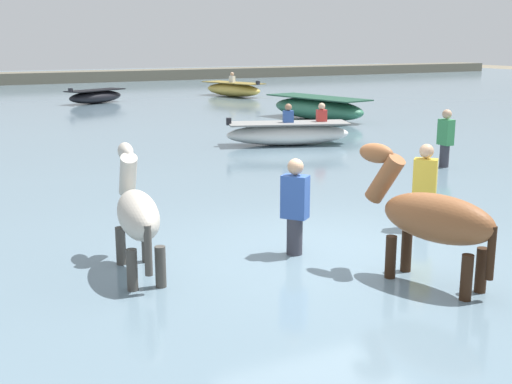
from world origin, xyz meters
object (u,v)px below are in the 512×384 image
at_px(horse_lead_chestnut, 431,221).
at_px(person_wading_close, 424,197).
at_px(boat_distant_east, 96,96).
at_px(person_wading_mid, 295,219).
at_px(boat_near_starboard, 288,133).
at_px(person_spectator_far, 445,145).
at_px(horse_trailing_pinto, 137,217).
at_px(boat_mid_outer, 233,89).
at_px(boat_far_offshore, 317,108).

height_order(horse_lead_chestnut, person_wading_close, horse_lead_chestnut).
bearing_deg(boat_distant_east, person_wading_mid, -98.41).
height_order(horse_lead_chestnut, person_wading_mid, horse_lead_chestnut).
xyz_separation_m(boat_near_starboard, boat_distant_east, (-1.35, 13.69, -0.01)).
height_order(boat_distant_east, person_spectator_far, person_spectator_far).
xyz_separation_m(horse_trailing_pinto, boat_distant_east, (5.10, 21.11, -0.39)).
relative_size(horse_trailing_pinto, boat_mid_outer, 0.50).
bearing_deg(person_spectator_far, boat_far_offshore, 74.45).
bearing_deg(person_spectator_far, horse_trailing_pinto, -157.46).
xyz_separation_m(horse_lead_chestnut, horse_trailing_pinto, (-2.72, 1.82, -0.04)).
bearing_deg(person_wading_mid, horse_trailing_pinto, 172.44).
bearing_deg(person_spectator_far, person_wading_close, -137.16).
bearing_deg(boat_mid_outer, boat_distant_east, -176.82).
relative_size(horse_lead_chestnut, person_wading_mid, 1.16).
distance_m(boat_far_offshore, person_spectator_far, 8.76).
bearing_deg(boat_mid_outer, person_wading_mid, -114.43).
bearing_deg(person_wading_mid, person_spectator_far, 30.83).
bearing_deg(boat_near_starboard, person_wading_close, -106.86).
distance_m(boat_mid_outer, person_wading_close, 22.93).
height_order(boat_far_offshore, person_spectator_far, person_spectator_far).
relative_size(boat_far_offshore, person_wading_close, 2.58).
relative_size(boat_near_starboard, person_wading_mid, 2.04).
bearing_deg(boat_mid_outer, boat_far_offshore, -99.65).
bearing_deg(person_wading_close, boat_near_starboard, 73.14).
relative_size(horse_trailing_pinto, person_wading_close, 1.12).
bearing_deg(boat_distant_east, boat_far_offshore, -61.82).
bearing_deg(person_spectator_far, boat_distant_east, 98.60).
xyz_separation_m(boat_far_offshore, boat_mid_outer, (1.67, 9.80, -0.05)).
xyz_separation_m(horse_lead_chestnut, boat_distant_east, (2.38, 22.94, -0.43)).
distance_m(horse_lead_chestnut, person_spectator_far, 7.18).
relative_size(boat_near_starboard, person_spectator_far, 2.04).
height_order(horse_trailing_pinto, person_wading_close, horse_trailing_pinto).
distance_m(boat_near_starboard, person_spectator_far, 4.39).
bearing_deg(horse_trailing_pinto, boat_far_offshore, 48.99).
height_order(boat_mid_outer, person_wading_close, person_wading_close).
height_order(person_wading_close, person_spectator_far, same).
bearing_deg(horse_lead_chestnut, boat_near_starboard, 67.99).
bearing_deg(person_spectator_far, boat_mid_outer, 77.59).
xyz_separation_m(boat_mid_outer, person_spectator_far, (-4.02, -18.25, 0.13)).
relative_size(horse_lead_chestnut, boat_mid_outer, 0.52).
distance_m(person_wading_mid, person_spectator_far, 6.83).
bearing_deg(person_wading_close, boat_distant_east, 87.48).
bearing_deg(person_wading_mid, boat_distant_east, 81.59).
bearing_deg(boat_mid_outer, horse_trailing_pinto, -118.83).
xyz_separation_m(boat_far_offshore, person_wading_mid, (-8.21, -11.94, 0.08)).
xyz_separation_m(horse_trailing_pinto, boat_near_starboard, (6.46, 7.42, -0.38)).
bearing_deg(boat_mid_outer, boat_near_starboard, -110.88).
distance_m(boat_near_starboard, boat_mid_outer, 15.05).
xyz_separation_m(boat_mid_outer, boat_distant_east, (-6.72, -0.37, -0.05)).
relative_size(horse_trailing_pinto, boat_distant_east, 0.63).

